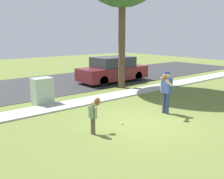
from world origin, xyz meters
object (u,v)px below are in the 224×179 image
object	(u,v)px
utility_cabinet	(42,91)
parked_suv_maroon	(113,70)
baseball	(122,123)
person_child	(94,112)
person_adult	(166,88)

from	to	relation	value
utility_cabinet	parked_suv_maroon	world-z (taller)	parked_suv_maroon
baseball	utility_cabinet	world-z (taller)	utility_cabinet
person_child	parked_suv_maroon	xyz separation A→B (m)	(6.16, 6.53, 0.08)
person_adult	person_child	world-z (taller)	person_adult
utility_cabinet	person_child	bearing A→B (deg)	-93.07
person_adult	person_child	size ratio (longest dim) A/B	1.50
person_adult	parked_suv_maroon	size ratio (longest dim) A/B	0.35
baseball	parked_suv_maroon	world-z (taller)	parked_suv_maroon
parked_suv_maroon	person_child	bearing A→B (deg)	-133.36
baseball	person_adult	bearing A→B (deg)	-5.24
person_child	parked_suv_maroon	world-z (taller)	parked_suv_maroon
person_child	baseball	bearing A→B (deg)	4.90
person_adult	person_child	xyz separation A→B (m)	(-3.34, 0.11, -0.33)
person_adult	parked_suv_maroon	world-z (taller)	person_adult
person_child	parked_suv_maroon	distance (m)	8.98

